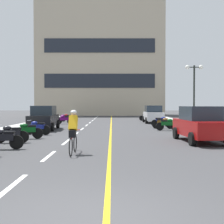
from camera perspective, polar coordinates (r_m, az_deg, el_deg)
ground_plane at (r=25.79m, az=-0.72°, el=-2.79°), size 140.00×140.00×0.00m
curb_left at (r=29.75m, az=-14.65°, el=-2.15°), size 2.40×72.00×0.12m
curb_right at (r=29.58m, az=13.46°, el=-2.17°), size 2.40×72.00×0.12m
lane_dash_0 at (r=7.36m, az=-19.05°, el=-13.56°), size 0.14×2.20×0.01m
lane_dash_1 at (r=11.13m, az=-12.23°, el=-8.40°), size 0.14×2.20×0.01m
lane_dash_2 at (r=15.02m, az=-8.97°, el=-5.83°), size 0.14×2.20×0.01m
lane_dash_3 at (r=18.96m, az=-7.07°, el=-4.31°), size 0.14×2.20×0.01m
lane_dash_4 at (r=22.92m, az=-5.83°, el=-3.32°), size 0.14×2.20×0.01m
lane_dash_5 at (r=26.89m, az=-4.96°, el=-2.61°), size 0.14×2.20×0.01m
lane_dash_6 at (r=30.87m, az=-4.31°, el=-2.09°), size 0.14×2.20×0.01m
lane_dash_7 at (r=34.85m, az=-3.81°, el=-1.68°), size 0.14×2.20×0.01m
lane_dash_8 at (r=38.84m, az=-3.42°, el=-1.36°), size 0.14×2.20×0.01m
lane_dash_9 at (r=42.82m, az=-3.09°, el=-1.10°), size 0.14×2.20×0.01m
lane_dash_10 at (r=46.82m, az=-2.83°, el=-0.89°), size 0.14×2.20×0.01m
lane_dash_11 at (r=50.81m, az=-2.60°, el=-0.70°), size 0.14×2.20×0.01m
centre_line_yellow at (r=28.78m, az=-0.14°, el=-2.34°), size 0.12×66.00×0.01m
office_building at (r=54.45m, az=-2.21°, el=9.98°), size 22.45×8.28×19.97m
street_lamp_mid at (r=24.70m, az=15.85°, el=5.79°), size 1.46×0.36×5.01m
parked_car_near at (r=15.49m, az=16.87°, el=-2.26°), size 2.08×4.28×1.82m
parked_car_mid at (r=22.63m, az=-13.17°, el=-1.09°), size 2.06×4.27×1.82m
parked_car_far at (r=30.72m, az=8.11°, el=-0.41°), size 1.95×4.21×1.82m
motorcycle_3 at (r=13.24m, az=-20.53°, el=-4.84°), size 1.70×0.60×0.92m
motorcycle_4 at (r=15.27m, az=-19.13°, el=-4.00°), size 1.70×0.60×0.92m
motorcycle_5 at (r=16.85m, az=-16.24°, el=-3.48°), size 1.69×0.60×0.92m
motorcycle_6 at (r=18.93m, az=-14.39°, el=-2.93°), size 1.70×0.60×0.92m
motorcycle_7 at (r=21.77m, az=10.86°, el=-2.34°), size 1.70×0.60×0.92m
motorcycle_8 at (r=23.39m, az=10.03°, el=-2.08°), size 1.68×0.64×0.92m
motorcycle_9 at (r=25.53m, az=9.66°, el=-1.79°), size 1.70×0.60×0.92m
motorcycle_10 at (r=28.71m, az=-9.26°, el=-1.43°), size 1.70×0.60×0.92m
motorcycle_11 at (r=30.91m, az=-9.25°, el=-1.23°), size 1.70×0.60×0.92m
motorcycle_12 at (r=33.06m, az=-8.65°, el=-1.05°), size 1.66×0.73×0.92m
motorcycle_13 at (r=34.63m, az=6.82°, el=-0.93°), size 1.70×0.60×0.92m
cyclist_rider at (r=11.36m, az=-7.60°, el=-3.68°), size 0.42×1.77×1.71m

